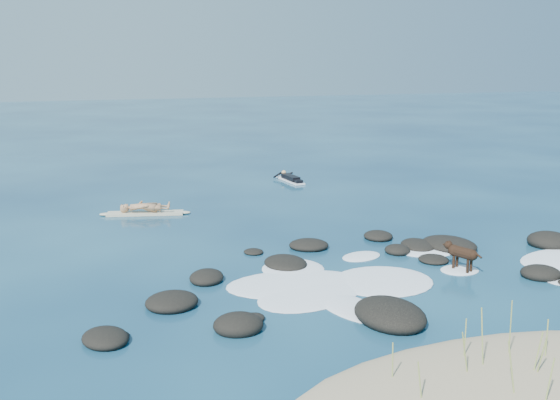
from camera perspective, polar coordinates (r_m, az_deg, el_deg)
name	(u,v)px	position (r m, az deg, el deg)	size (l,w,h in m)	color
ground	(333,257)	(18.54, 4.84, -5.22)	(160.00, 160.00, 0.00)	#0A2642
sand_dune	(525,394)	(12.13, 21.46, -16.18)	(9.00, 4.40, 0.60)	#9E8966
dune_grass	(515,351)	(12.19, 20.70, -12.78)	(4.11, 1.97, 1.24)	#90A04D
reef_rocks	(395,271)	(17.21, 10.46, -6.43)	(15.09, 7.60, 0.60)	black
breaking_foam	(409,278)	(17.08, 11.68, -6.99)	(12.15, 5.44, 0.12)	white
standing_surfer_rig	(144,195)	(23.83, -12.30, 0.46)	(3.36, 1.24, 1.93)	beige
paddling_surfer_rig	(290,178)	(29.90, 0.95, 1.98)	(1.08, 2.42, 0.42)	white
dog	(461,253)	(17.81, 16.21, -4.63)	(0.62, 1.22, 0.81)	black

